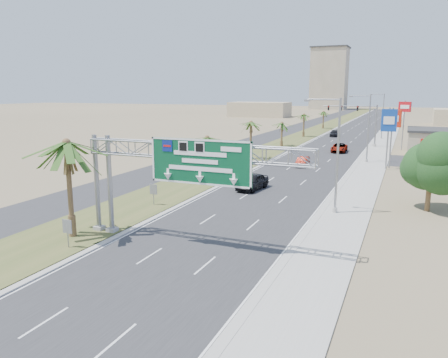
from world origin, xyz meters
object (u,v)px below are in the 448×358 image
car_right_lane (339,148)px  pole_sign_red_far (404,111)px  sign_gantry (182,159)px  signal_mast (365,121)px  pole_sign_red_near (392,121)px  pole_sign_blue (389,123)px  car_left_lane (252,182)px  car_far (334,134)px  palm_near (66,143)px  car_mid_lane (303,162)px

car_right_lane → pole_sign_red_far: (10.06, 7.08, 6.28)m
sign_gantry → signal_mast: bearing=84.3°
pole_sign_red_near → pole_sign_red_far: pole_sign_red_far is taller
pole_sign_blue → pole_sign_red_far: size_ratio=0.94×
signal_mast → car_left_lane: (-7.45, -43.84, -3.99)m
signal_mast → car_far: size_ratio=2.09×
pole_sign_red_near → car_right_lane: bearing=122.8°
signal_mast → car_far: signal_mast is taller
car_right_lane → pole_sign_blue: bearing=-63.2°
car_far → pole_sign_red_near: (13.91, -40.62, 5.75)m
sign_gantry → palm_near: bearing=-166.7°
sign_gantry → signal_mast: signal_mast is taller
palm_near → car_far: bearing=85.7°
pole_sign_red_near → pole_sign_blue: 1.48m
signal_mast → sign_gantry: bearing=-95.7°
car_left_lane → car_mid_lane: car_left_lane is taller
car_mid_lane → pole_sign_red_near: pole_sign_red_near is taller
car_right_lane → car_far: (-5.09, 26.95, -0.05)m
palm_near → car_right_lane: palm_near is taller
pole_sign_blue → car_left_lane: bearing=-123.9°
signal_mast → car_left_lane: signal_mast is taller
sign_gantry → car_mid_lane: sign_gantry is taller
palm_near → pole_sign_red_far: (21.26, 61.24, 0.11)m
pole_sign_red_near → pole_sign_red_far: size_ratio=0.93×
palm_near → pole_sign_blue: (19.65, 39.07, -0.62)m
palm_near → car_mid_lane: (8.62, 37.02, -6.24)m
car_left_lane → car_right_lane: car_left_lane is taller
sign_gantry → palm_near: size_ratio=2.01×
car_mid_lane → pole_sign_blue: bearing=7.5°
signal_mast → pole_sign_blue: bearing=-78.0°
signal_mast → pole_sign_red_near: bearing=-76.5°
car_left_lane → pole_sign_blue: size_ratio=0.60×
signal_mast → pole_sign_red_far: pole_sign_red_far is taller
palm_near → car_right_lane: (11.20, 54.16, -6.17)m
car_left_lane → pole_sign_red_far: (14.34, 41.11, 6.18)m
car_right_lane → pole_sign_red_near: 17.24m
signal_mast → pole_sign_red_far: 7.73m
palm_near → car_mid_lane: size_ratio=1.98×
sign_gantry → car_right_lane: sign_gantry is taller
palm_near → pole_sign_red_near: palm_near is taller
car_mid_lane → pole_sign_red_far: bearing=59.4°
car_mid_lane → pole_sign_blue: pole_sign_blue is taller
pole_sign_red_far → pole_sign_red_near: bearing=-93.4°
pole_sign_red_near → pole_sign_blue: bearing=-104.8°
car_mid_lane → car_left_lane: bearing=-98.8°
car_mid_lane → car_far: bearing=90.2°
car_right_lane → pole_sign_blue: (8.45, -15.09, 5.55)m
car_left_lane → car_mid_lane: bearing=91.5°
car_far → pole_sign_red_far: 25.78m
car_right_lane → palm_near: bearing=-104.1°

